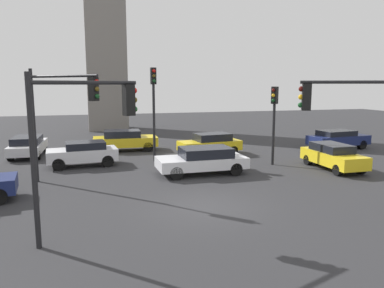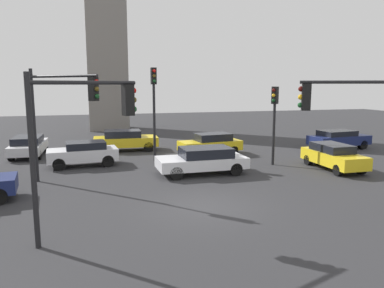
# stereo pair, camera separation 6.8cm
# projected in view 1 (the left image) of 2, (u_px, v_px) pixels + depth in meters

# --- Properties ---
(ground_plane) EXTENTS (96.80, 96.80, 0.00)m
(ground_plane) POSITION_uv_depth(u_px,v_px,m) (204.00, 206.00, 14.65)
(ground_plane) COLOR #2D2D30
(traffic_light_0) EXTENTS (0.48, 0.45, 4.63)m
(traffic_light_0) POSITION_uv_depth(u_px,v_px,m) (274.00, 110.00, 21.74)
(traffic_light_0) COLOR black
(traffic_light_0) RESTS_ON ground_plane
(traffic_light_1) EXTENTS (3.11, 3.37, 5.49)m
(traffic_light_1) POSITION_uv_depth(u_px,v_px,m) (61.00, 104.00, 16.72)
(traffic_light_1) COLOR black
(traffic_light_1) RESTS_ON ground_plane
(traffic_light_2) EXTENTS (3.54, 1.85, 5.05)m
(traffic_light_2) POSITION_uv_depth(u_px,v_px,m) (355.00, 115.00, 13.66)
(traffic_light_2) COLOR black
(traffic_light_2) RESTS_ON ground_plane
(traffic_light_3) EXTENTS (3.20, 1.30, 5.09)m
(traffic_light_3) POSITION_uv_depth(u_px,v_px,m) (84.00, 123.00, 11.22)
(traffic_light_3) COLOR black
(traffic_light_3) RESTS_ON ground_plane
(traffic_light_4) EXTENTS (0.33, 0.47, 5.76)m
(traffic_light_4) POSITION_uv_depth(u_px,v_px,m) (154.00, 97.00, 22.66)
(traffic_light_4) COLOR black
(traffic_light_4) RESTS_ON ground_plane
(car_0) EXTENTS (1.74, 4.16, 1.43)m
(car_0) POSITION_uv_depth(u_px,v_px,m) (333.00, 156.00, 21.03)
(car_0) COLOR yellow
(car_0) RESTS_ON ground_plane
(car_1) EXTENTS (4.73, 2.09, 1.42)m
(car_1) POSITION_uv_depth(u_px,v_px,m) (203.00, 160.00, 19.91)
(car_1) COLOR silver
(car_1) RESTS_ON ground_plane
(car_2) EXTENTS (2.07, 4.70, 1.34)m
(car_2) POSITION_uv_depth(u_px,v_px,m) (28.00, 145.00, 24.92)
(car_2) COLOR silver
(car_2) RESTS_ON ground_plane
(car_3) EXTENTS (4.36, 2.19, 1.45)m
(car_3) POSITION_uv_depth(u_px,v_px,m) (210.00, 144.00, 25.41)
(car_3) COLOR yellow
(car_3) RESTS_ON ground_plane
(car_4) EXTENTS (4.71, 2.29, 1.39)m
(car_4) POSITION_uv_depth(u_px,v_px,m) (338.00, 139.00, 27.67)
(car_4) COLOR navy
(car_4) RESTS_ON ground_plane
(car_5) EXTENTS (4.08, 2.07, 1.43)m
(car_5) POSITION_uv_depth(u_px,v_px,m) (83.00, 153.00, 21.81)
(car_5) COLOR silver
(car_5) RESTS_ON ground_plane
(car_8) EXTENTS (4.61, 2.14, 1.48)m
(car_8) POSITION_uv_depth(u_px,v_px,m) (125.00, 140.00, 26.91)
(car_8) COLOR yellow
(car_8) RESTS_ON ground_plane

